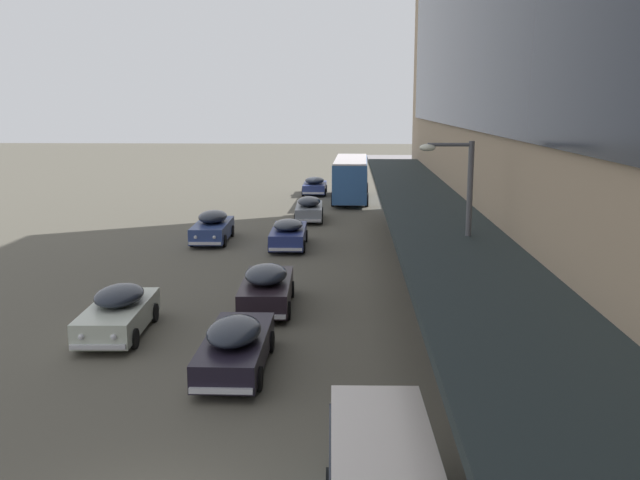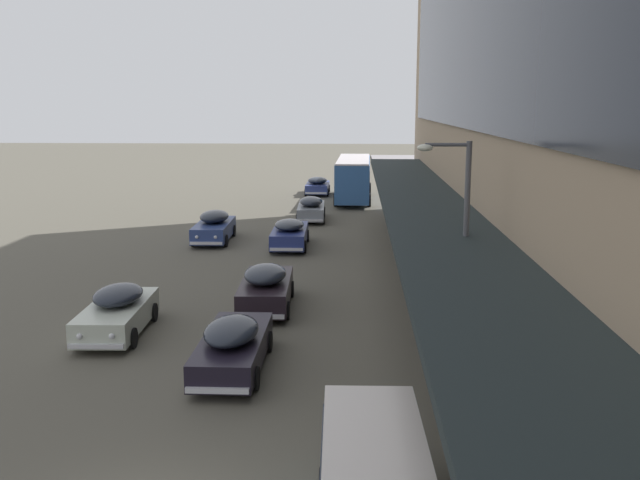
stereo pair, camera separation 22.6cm
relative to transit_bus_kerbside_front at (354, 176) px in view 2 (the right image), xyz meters
The scene contains 10 objects.
transit_bus_kerbside_front is the anchor object (origin of this frame).
sedan_lead_near 29.63m from the transit_bus_kerbside_front, 96.04° to the right, with size 1.99×4.87×1.63m.
sedan_lead_mid 18.55m from the transit_bus_kerbside_front, 100.15° to the right, with size 1.93×4.98×1.48m.
sedan_oncoming_rear 18.41m from the transit_bus_kerbside_front, 114.15° to the right, with size 1.98×4.97×1.66m.
sedan_far_back 35.79m from the transit_bus_kerbside_front, 95.27° to the right, with size 1.83×4.97×1.50m.
sedan_second_mid 9.94m from the transit_bus_kerbside_front, 105.75° to the right, with size 1.91×4.91×1.54m.
sedan_second_near 4.82m from the transit_bus_kerbside_front, 129.10° to the left, with size 1.95×4.54×1.44m.
sedan_trailing_mid 33.49m from the transit_bus_kerbside_front, 103.10° to the right, with size 2.02×4.70×1.55m.
vw_van 43.34m from the transit_bus_kerbside_front, 89.40° to the right, with size 1.99×4.59×1.96m.
street_lamp 35.01m from the transit_bus_kerbside_front, 85.04° to the right, with size 1.50×0.28×6.24m.
Camera 2 is at (3.76, -11.30, 7.42)m, focal length 40.00 mm.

